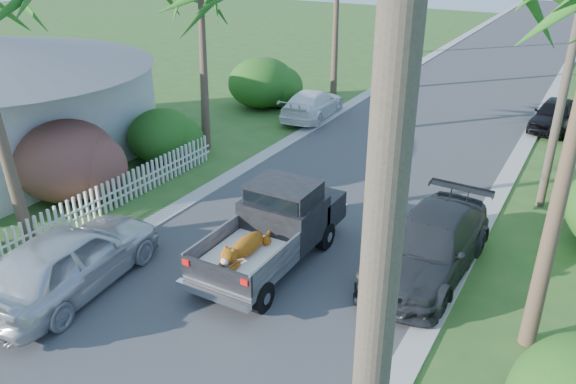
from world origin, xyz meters
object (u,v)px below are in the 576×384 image
Objects in this scene: utility_pole_b at (570,61)px; parked_car_ln at (70,260)px; parked_car_lf at (312,104)px; parked_car_rm at (429,246)px; parked_car_rf at (555,115)px; pickup_truck at (278,224)px.

parked_car_ln is at bearing -131.01° from utility_pole_b.
utility_pole_b is at bearing 151.24° from parked_car_lf.
utility_pole_b is (2.00, 5.54, 3.84)m from parked_car_rm.
parked_car_ln is 14.52m from utility_pole_b.
parked_car_ln is at bearing -108.09° from parked_car_rf.
parked_car_ln is (-3.56, -3.74, -0.17)m from pickup_truck.
utility_pole_b is (10.58, -4.57, 3.95)m from parked_car_lf.
pickup_truck is at bearing -139.74° from parked_car_ln.
parked_car_lf is (-1.38, 15.15, -0.19)m from parked_car_ln.
parked_car_ln is at bearing 89.79° from parked_car_lf.
pickup_truck is 5.17m from parked_car_ln.
utility_pole_b is at bearing -137.20° from parked_car_ln.
utility_pole_b is (9.20, 10.58, 3.76)m from parked_car_ln.
parked_car_rf is at bearing 71.63° from pickup_truck.
pickup_truck is at bearing -102.02° from parked_car_rf.
parked_car_rf reaches higher than parked_car_lf.
utility_pole_b reaches higher than parked_car_rm.
pickup_truck is at bearing -157.72° from parked_car_rm.
pickup_truck reaches higher than parked_car_ln.
parked_car_rm is 13.26m from parked_car_lf.
parked_car_rm reaches higher than parked_car_rf.
parked_car_rm is at bearing 19.58° from pickup_truck.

